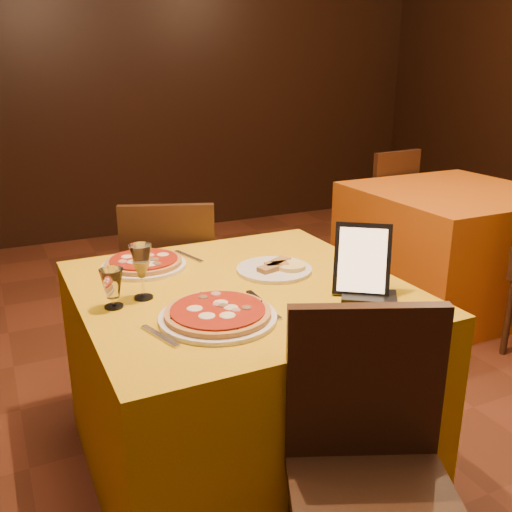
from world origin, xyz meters
name	(u,v)px	position (x,y,z in m)	size (l,w,h in m)	color
floor	(336,454)	(0.00, 0.00, -0.01)	(6.00, 7.00, 0.01)	#5E2D19
wall_back	(115,76)	(0.00, 3.50, 1.40)	(6.00, 0.01, 2.80)	black
main_table	(242,380)	(-0.37, 0.11, 0.38)	(1.10, 1.10, 0.75)	gold
side_table	(450,247)	(1.51, 1.01, 0.38)	(1.10, 1.10, 0.75)	#C6590C
chair_main_near	(376,505)	(-0.37, -0.70, 0.46)	(0.41, 0.41, 0.91)	black
chair_main_far	(172,286)	(-0.37, 0.93, 0.46)	(0.45, 0.45, 0.91)	black
chair_side_far	(375,209)	(1.51, 1.80, 0.46)	(0.38, 0.38, 0.91)	black
pizza_near	(218,315)	(-0.54, -0.12, 0.77)	(0.36, 0.36, 0.03)	white
pizza_far	(144,264)	(-0.62, 0.45, 0.77)	(0.32, 0.32, 0.03)	white
cutlet_dish	(274,268)	(-0.19, 0.19, 0.76)	(0.28, 0.28, 0.03)	white
wine_glass	(142,271)	(-0.70, 0.15, 0.84)	(0.08, 0.08, 0.19)	tan
water_glass	(112,289)	(-0.81, 0.11, 0.81)	(0.08, 0.08, 0.13)	silver
tablet	(362,259)	(-0.02, -0.13, 0.87)	(0.19, 0.02, 0.24)	black
knife	(265,307)	(-0.37, -0.10, 0.75)	(0.20, 0.02, 0.01)	silver
fork_near	(160,336)	(-0.74, -0.15, 0.75)	(0.17, 0.02, 0.01)	silver
fork_far	(188,256)	(-0.43, 0.49, 0.75)	(0.18, 0.02, 0.01)	silver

